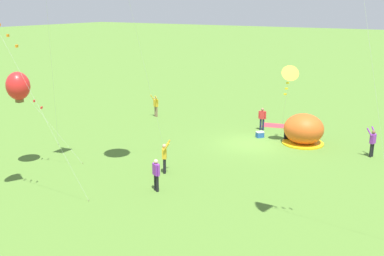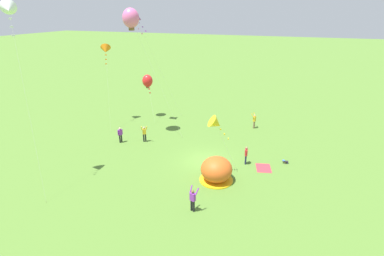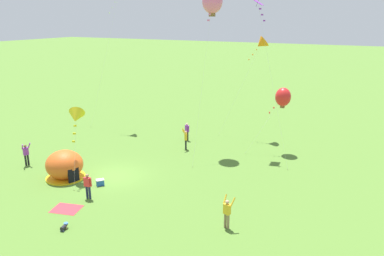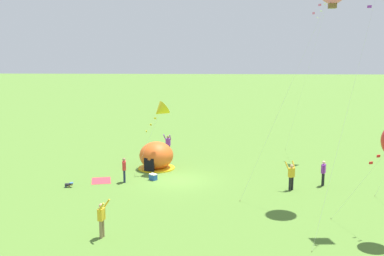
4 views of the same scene
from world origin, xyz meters
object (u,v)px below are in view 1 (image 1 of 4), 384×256
Objects in this scene: cooler_box at (260,134)px; person_watching_sky at (372,142)px; person_flying_kite at (165,156)px; popup_tent at (304,130)px; person_center_field at (156,173)px; kite_yellow at (289,76)px; person_far_back at (262,118)px; toddler_crawling at (263,116)px; person_arms_raised at (156,105)px; kite_red at (18,86)px.

cooler_box is 7.67m from person_watching_sky.
popup_tent is at bearing -117.67° from person_flying_kite.
person_center_field is (3.88, 11.77, -0.03)m from popup_tent.
cooler_box is (3.10, 0.16, -0.78)m from popup_tent.
kite_yellow is at bearing -113.37° from person_flying_kite.
popup_tent is at bearing 155.10° from person_far_back.
person_arms_raised is at bearing 28.08° from toddler_crawling.
popup_tent is 3.20m from cooler_box.
popup_tent is at bearing 134.36° from toddler_crawling.
kite_yellow reaches higher than person_far_back.
kite_red is at bearing 92.34° from person_arms_raised.
person_center_field is at bearing 125.81° from person_arms_raised.
popup_tent is 13.11m from person_arms_raised.
person_center_field reaches higher than toddler_crawling.
toddler_crawling is 14.70m from person_flying_kite.
cooler_box is 0.12× the size of kite_yellow.
person_watching_sky reaches higher than person_far_back.
person_center_field is at bearing 71.75° from popup_tent.
kite_red is at bearing 47.38° from kite_yellow.
person_far_back is at bearing -175.22° from person_arms_raised.
toddler_crawling is 9.07m from person_arms_raised.
toddler_crawling is at bearing -30.40° from person_watching_sky.
person_watching_sky is at bearing 177.96° from cooler_box.
person_flying_kite is at bearing 66.63° from kite_yellow.
kite_yellow is (-2.02, 0.31, 4.43)m from cooler_box.
person_far_back is 0.31× the size of kite_red.
toddler_crawling is 0.32× the size of person_far_back.
popup_tent is 18.36m from kite_red.
person_center_field is at bearing 114.98° from person_flying_kite.
person_flying_kite is at bearing 83.84° from person_far_back.
person_flying_kite is (4.96, 9.46, 0.00)m from popup_tent.
person_flying_kite is at bearing 90.54° from toddler_crawling.
person_arms_raised is 15.70m from person_center_field.
person_center_field is (0.79, 11.61, 0.74)m from cooler_box.
person_far_back is (-1.35, 3.47, 0.79)m from toddler_crawling.
person_center_field is 0.31× the size of kite_red.
person_far_back is 5.07m from kite_yellow.
kite_yellow reaches higher than popup_tent.
person_center_field is 12.21m from kite_yellow.
person_flying_kite is at bearing 62.33° from popup_tent.
person_arms_raised is at bearing -87.66° from kite_red.
person_arms_raised is (7.97, 4.25, 0.82)m from toddler_crawling.
toddler_crawling is 0.29× the size of person_arms_raised.
person_watching_sky is at bearing -126.56° from person_center_field.
person_flying_kite reaches higher than cooler_box.
person_flying_kite is at bearing 78.67° from cooler_box.
cooler_box is 0.11× the size of kite_red.
person_far_back is at bearing -120.89° from kite_red.
popup_tent reaches higher than person_center_field.
kite_red is 1.05× the size of kite_yellow.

